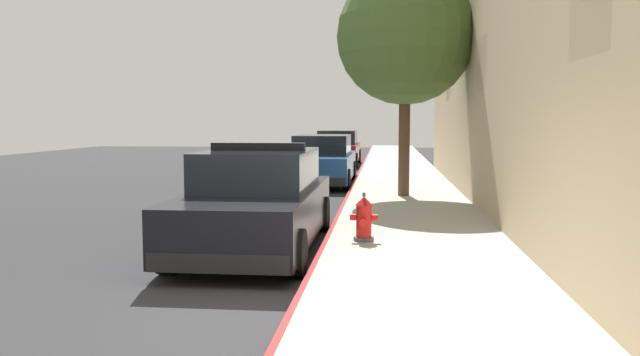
% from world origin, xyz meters
% --- Properties ---
extents(ground_plane, '(32.94, 60.00, 0.20)m').
position_xyz_m(ground_plane, '(-4.57, 10.00, -0.10)').
color(ground_plane, '#2B2B2D').
extents(sidewalk_pavement, '(2.87, 60.00, 0.15)m').
position_xyz_m(sidewalk_pavement, '(1.43, 10.00, 0.07)').
color(sidewalk_pavement, '#ADA89E').
rests_on(sidewalk_pavement, ground).
extents(curb_painted_edge, '(0.08, 60.00, 0.15)m').
position_xyz_m(curb_painted_edge, '(-0.04, 10.00, 0.07)').
color(curb_painted_edge, maroon).
rests_on(curb_painted_edge, ground).
extents(police_cruiser, '(1.94, 4.84, 1.68)m').
position_xyz_m(police_cruiser, '(-1.11, 3.28, 0.74)').
color(police_cruiser, black).
rests_on(police_cruiser, ground).
extents(parked_car_silver_ahead, '(1.94, 4.84, 1.56)m').
position_xyz_m(parked_car_silver_ahead, '(-1.07, 13.21, 0.74)').
color(parked_car_silver_ahead, navy).
rests_on(parked_car_silver_ahead, ground).
extents(parked_car_dark_far, '(1.94, 4.84, 1.56)m').
position_xyz_m(parked_car_dark_far, '(-1.23, 21.80, 0.74)').
color(parked_car_dark_far, maroon).
rests_on(parked_car_dark_far, ground).
extents(fire_hydrant, '(0.44, 0.40, 0.76)m').
position_xyz_m(fire_hydrant, '(0.56, 3.36, 0.50)').
color(fire_hydrant, '#4C4C51').
rests_on(fire_hydrant, sidewalk_pavement).
extents(street_tree, '(3.39, 3.39, 5.65)m').
position_xyz_m(street_tree, '(1.36, 9.37, 4.09)').
color(street_tree, brown).
rests_on(street_tree, sidewalk_pavement).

